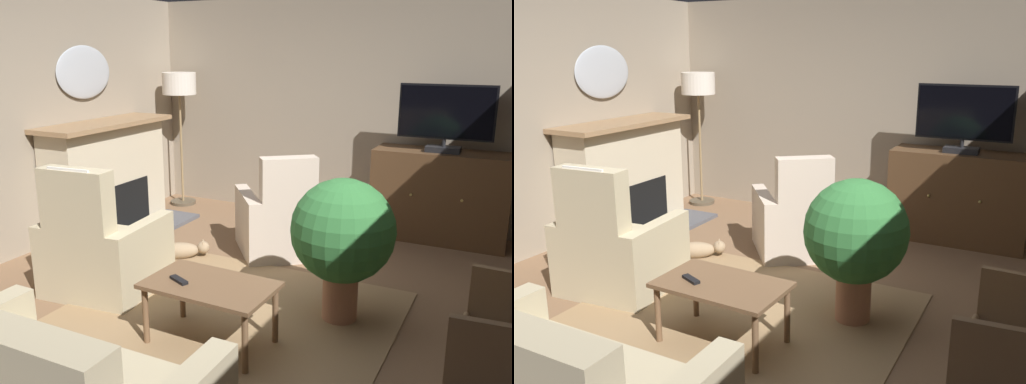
# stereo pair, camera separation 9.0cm
# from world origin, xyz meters

# --- Properties ---
(ground_plane) EXTENTS (5.72, 6.12, 0.04)m
(ground_plane) POSITION_xyz_m (0.00, 0.00, -0.02)
(ground_plane) COLOR brown
(wall_back) EXTENTS (5.72, 0.10, 2.65)m
(wall_back) POSITION_xyz_m (0.00, 2.81, 1.32)
(wall_back) COLOR gray
(wall_back) RESTS_ON ground_plane
(wall_left) EXTENTS (0.10, 6.12, 2.65)m
(wall_left) POSITION_xyz_m (-2.61, 0.00, 1.32)
(wall_left) COLOR gray
(wall_left) RESTS_ON ground_plane
(rug_central) EXTENTS (2.54, 2.15, 0.01)m
(rug_central) POSITION_xyz_m (-0.04, -0.16, 0.01)
(rug_central) COLOR #8E704C
(rug_central) RESTS_ON ground_plane
(fireplace) EXTENTS (0.92, 1.75, 1.27)m
(fireplace) POSITION_xyz_m (-2.28, 1.09, 0.61)
(fireplace) COLOR #4C4C51
(fireplace) RESTS_ON ground_plane
(wall_mirror_oval) EXTENTS (0.06, 0.82, 0.58)m
(wall_mirror_oval) POSITION_xyz_m (-2.53, 1.09, 1.80)
(wall_mirror_oval) COLOR #B2B7BF
(tv_cabinet) EXTENTS (1.42, 0.56, 0.99)m
(tv_cabinet) POSITION_xyz_m (1.15, 2.46, 0.47)
(tv_cabinet) COLOR #352315
(tv_cabinet) RESTS_ON ground_plane
(television) EXTENTS (0.97, 0.20, 0.71)m
(television) POSITION_xyz_m (1.15, 2.41, 1.37)
(television) COLOR black
(television) RESTS_ON tv_cabinet
(coffee_table) EXTENTS (0.92, 0.57, 0.47)m
(coffee_table) POSITION_xyz_m (0.06, -0.56, 0.41)
(coffee_table) COLOR brown
(coffee_table) RESTS_ON ground_plane
(tv_remote) EXTENTS (0.18, 0.11, 0.02)m
(tv_remote) POSITION_xyz_m (-0.15, -0.63, 0.48)
(tv_remote) COLOR black
(tv_remote) RESTS_ON coffee_table
(armchair_by_fireplace) EXTENTS (1.15, 1.15, 1.06)m
(armchair_by_fireplace) POSITION_xyz_m (-0.23, 1.32, 0.33)
(armchair_by_fireplace) COLOR #C6B29E
(armchair_by_fireplace) RESTS_ON ground_plane
(armchair_beside_cabinet) EXTENTS (0.95, 0.92, 1.16)m
(armchair_beside_cabinet) POSITION_xyz_m (-1.23, -0.21, 0.35)
(armchair_beside_cabinet) COLOR tan
(armchair_beside_cabinet) RESTS_ON ground_plane
(side_chair_far_end) EXTENTS (0.46, 0.49, 0.95)m
(side_chair_far_end) POSITION_xyz_m (1.94, -0.81, 0.51)
(side_chair_far_end) COLOR #42567A
(side_chair_far_end) RESTS_ON ground_plane
(potted_plant_tall_palm_by_window) EXTENTS (0.79, 0.79, 1.13)m
(potted_plant_tall_palm_by_window) POSITION_xyz_m (0.77, 0.20, 0.70)
(potted_plant_tall_palm_by_window) COLOR #99664C
(potted_plant_tall_palm_by_window) RESTS_ON ground_plane
(cat) EXTENTS (0.64, 0.41, 0.19)m
(cat) POSITION_xyz_m (-1.05, 0.71, 0.09)
(cat) COLOR #937A5B
(cat) RESTS_ON ground_plane
(floor_lamp) EXTENTS (0.44, 0.44, 1.75)m
(floor_lamp) POSITION_xyz_m (-2.18, 2.40, 1.47)
(floor_lamp) COLOR #4C4233
(floor_lamp) RESTS_ON ground_plane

